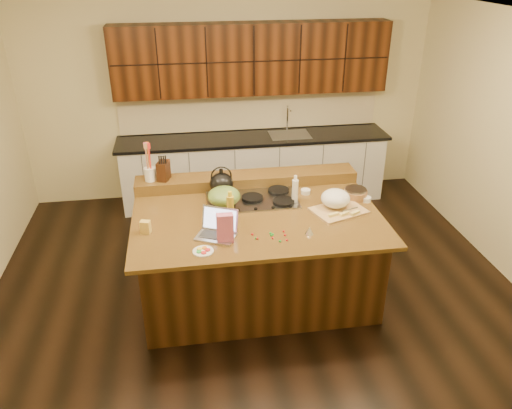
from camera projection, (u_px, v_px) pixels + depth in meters
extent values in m
cube|color=black|center=(257.00, 291.00, 5.28)|extent=(5.50, 5.00, 0.01)
cube|color=silver|center=(257.00, 20.00, 4.04)|extent=(5.50, 5.00, 0.01)
cube|color=beige|center=(229.00, 101.00, 6.86)|extent=(5.50, 0.01, 2.70)
cube|color=beige|center=(336.00, 375.00, 2.46)|extent=(5.50, 0.01, 2.70)
cube|color=black|center=(257.00, 256.00, 5.07)|extent=(2.22, 1.42, 0.88)
cube|color=black|center=(257.00, 216.00, 4.86)|extent=(2.40, 1.60, 0.04)
cube|color=black|center=(247.00, 179.00, 5.44)|extent=(2.40, 0.30, 0.12)
cube|color=gray|center=(252.00, 200.00, 5.12)|extent=(0.92, 0.52, 0.02)
cylinder|color=black|center=(222.00, 195.00, 5.18)|extent=(0.22, 0.22, 0.03)
cylinder|color=black|center=(279.00, 191.00, 5.26)|extent=(0.22, 0.22, 0.03)
cylinder|color=black|center=(224.00, 206.00, 4.95)|extent=(0.22, 0.22, 0.03)
cylinder|color=black|center=(283.00, 202.00, 5.03)|extent=(0.22, 0.22, 0.03)
cylinder|color=black|center=(252.00, 198.00, 5.11)|extent=(0.22, 0.22, 0.03)
cube|color=silver|center=(254.00, 170.00, 7.02)|extent=(3.60, 0.62, 0.90)
cube|color=black|center=(254.00, 138.00, 6.80)|extent=(3.70, 0.66, 0.04)
cube|color=gray|center=(290.00, 135.00, 6.86)|extent=(0.55, 0.42, 0.01)
cylinder|color=gray|center=(287.00, 118.00, 6.94)|extent=(0.02, 0.02, 0.36)
cube|color=black|center=(252.00, 59.00, 6.46)|extent=(3.60, 0.34, 0.90)
cube|color=beige|center=(250.00, 112.00, 6.95)|extent=(3.60, 0.03, 0.50)
ellipsoid|color=black|center=(221.00, 183.00, 5.12)|extent=(0.25, 0.25, 0.22)
ellipsoid|color=#57772F|center=(224.00, 196.00, 4.90)|extent=(0.35, 0.35, 0.18)
cube|color=#B7B7BC|center=(216.00, 236.00, 4.46)|extent=(0.41, 0.36, 0.02)
cube|color=black|center=(216.00, 235.00, 4.46)|extent=(0.32, 0.25, 0.00)
cube|color=#B7B7BC|center=(220.00, 219.00, 4.51)|extent=(0.34, 0.21, 0.22)
cube|color=silver|center=(220.00, 219.00, 4.50)|extent=(0.30, 0.18, 0.19)
cylinder|color=gold|center=(230.00, 209.00, 4.65)|extent=(0.09, 0.09, 0.27)
cylinder|color=silver|center=(295.00, 191.00, 5.02)|extent=(0.08, 0.08, 0.25)
cube|color=tan|center=(339.00, 211.00, 4.89)|extent=(0.59, 0.50, 0.02)
ellipsoid|color=white|center=(335.00, 198.00, 4.91)|extent=(0.29, 0.29, 0.18)
cube|color=#EDD872|center=(333.00, 215.00, 4.77)|extent=(0.11, 0.03, 0.03)
cube|color=#EDD872|center=(344.00, 214.00, 4.78)|extent=(0.11, 0.03, 0.03)
cube|color=#EDD872|center=(355.00, 213.00, 4.80)|extent=(0.11, 0.03, 0.03)
cylinder|color=gray|center=(350.00, 209.00, 4.89)|extent=(0.19, 0.08, 0.01)
cylinder|color=white|center=(366.00, 199.00, 5.09)|extent=(0.12, 0.12, 0.04)
cylinder|color=white|center=(341.00, 195.00, 5.18)|extent=(0.13, 0.13, 0.04)
cylinder|color=white|center=(306.00, 192.00, 5.25)|extent=(0.12, 0.12, 0.04)
cylinder|color=#996B3F|center=(355.00, 194.00, 5.14)|extent=(0.28, 0.28, 0.09)
cone|color=silver|center=(309.00, 230.00, 4.51)|extent=(0.09, 0.09, 0.07)
cube|color=#C65D86|center=(225.00, 228.00, 4.34)|extent=(0.15, 0.08, 0.27)
cylinder|color=white|center=(203.00, 251.00, 4.25)|extent=(0.20, 0.20, 0.01)
cube|color=gold|center=(145.00, 227.00, 4.51)|extent=(0.10, 0.08, 0.12)
cylinder|color=white|center=(150.00, 174.00, 5.24)|extent=(0.14, 0.14, 0.14)
cube|color=black|center=(164.00, 171.00, 5.25)|extent=(0.15, 0.19, 0.20)
ellipsoid|color=red|center=(287.00, 240.00, 4.40)|extent=(0.02, 0.02, 0.02)
ellipsoid|color=#198C26|center=(270.00, 233.00, 4.51)|extent=(0.02, 0.02, 0.02)
ellipsoid|color=red|center=(284.00, 231.00, 4.54)|extent=(0.02, 0.02, 0.02)
ellipsoid|color=#198C26|center=(271.00, 235.00, 4.48)|extent=(0.02, 0.02, 0.02)
ellipsoid|color=red|center=(252.00, 234.00, 4.49)|extent=(0.02, 0.02, 0.02)
ellipsoid|color=#198C26|center=(273.00, 234.00, 4.49)|extent=(0.02, 0.02, 0.02)
ellipsoid|color=red|center=(273.00, 238.00, 4.44)|extent=(0.02, 0.02, 0.02)
ellipsoid|color=#198C26|center=(280.00, 241.00, 4.39)|extent=(0.02, 0.02, 0.02)
ellipsoid|color=red|center=(257.00, 238.00, 4.43)|extent=(0.02, 0.02, 0.02)
ellipsoid|color=#198C26|center=(256.00, 238.00, 4.43)|extent=(0.02, 0.02, 0.02)
ellipsoid|color=red|center=(285.00, 235.00, 4.48)|extent=(0.02, 0.02, 0.02)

